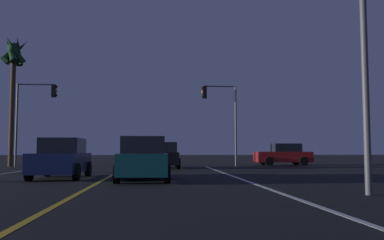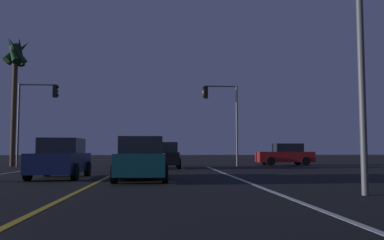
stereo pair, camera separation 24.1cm
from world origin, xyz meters
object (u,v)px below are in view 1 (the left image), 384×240
object	(u,v)px
car_crossing_side	(284,155)
traffic_light_near_left	(35,106)
palm_tree_left_far	(14,62)
car_ahead_far	(164,156)
car_lead_same_lane	(144,160)
car_oncoming	(62,159)
traffic_light_near_right	(220,107)

from	to	relation	value
car_crossing_side	traffic_light_near_left	size ratio (longest dim) A/B	0.73
palm_tree_left_far	car_ahead_far	bearing A→B (deg)	-18.97
car_ahead_far	car_lead_same_lane	distance (m)	11.10
car_oncoming	car_lead_same_lane	distance (m)	3.90
car_lead_same_lane	palm_tree_left_far	bearing A→B (deg)	34.38
car_crossing_side	traffic_light_near_right	xyz separation A→B (m)	(-5.29, -1.81, 3.54)
car_crossing_side	car_ahead_far	world-z (taller)	same
car_crossing_side	palm_tree_left_far	world-z (taller)	palm_tree_left_far
palm_tree_left_far	car_oncoming	bearing A→B (deg)	-63.17
traffic_light_near_left	car_oncoming	bearing A→B (deg)	-68.76
traffic_light_near_right	traffic_light_near_left	world-z (taller)	traffic_light_near_right
traffic_light_near_right	palm_tree_left_far	bearing A→B (deg)	-4.25
car_crossing_side	car_oncoming	size ratio (longest dim) A/B	1.00
car_ahead_far	traffic_light_near_left	world-z (taller)	traffic_light_near_left
car_oncoming	palm_tree_left_far	world-z (taller)	palm_tree_left_far
traffic_light_near_right	palm_tree_left_far	world-z (taller)	palm_tree_left_far
car_lead_same_lane	palm_tree_left_far	xyz separation A→B (m)	(-10.18, 14.88, 6.86)
car_crossing_side	car_ahead_far	xyz separation A→B (m)	(-9.44, -4.49, 0.00)
car_crossing_side	car_oncoming	world-z (taller)	same
car_crossing_side	car_oncoming	xyz separation A→B (m)	(-13.89, -13.86, 0.00)
car_crossing_side	car_ahead_far	distance (m)	10.46
car_oncoming	car_ahead_far	bearing A→B (deg)	154.60
car_lead_same_lane	car_oncoming	bearing A→B (deg)	64.20
traffic_light_near_right	palm_tree_left_far	size ratio (longest dim) A/B	0.62
car_oncoming	traffic_light_near_right	world-z (taller)	traffic_light_near_right
traffic_light_near_left	traffic_light_near_right	bearing A→B (deg)	0.00
car_oncoming	traffic_light_near_left	bearing A→B (deg)	-158.76
car_lead_same_lane	traffic_light_near_left	distance (m)	16.39
car_ahead_far	traffic_light_near_left	size ratio (longest dim) A/B	0.73
car_crossing_side	palm_tree_left_far	bearing A→B (deg)	1.87
car_crossing_side	car_ahead_far	bearing A→B (deg)	25.43
car_oncoming	palm_tree_left_far	distance (m)	16.29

